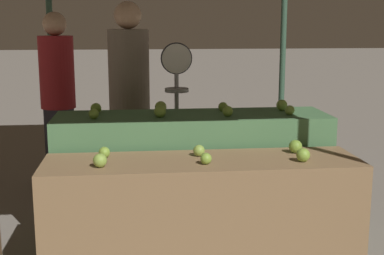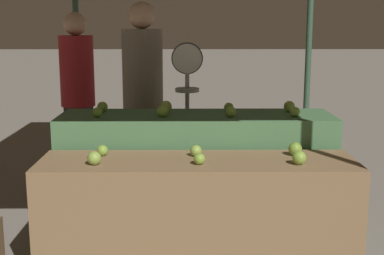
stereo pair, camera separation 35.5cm
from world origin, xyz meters
TOP-DOWN VIEW (x-y plane):
  - display_counter_front at (0.00, 0.00)m, footprint 2.00×0.55m
  - display_counter_back at (0.00, 0.60)m, footprint 2.00×0.55m
  - apple_front_0 at (-0.63, -0.11)m, footprint 0.08×0.08m
  - apple_front_1 at (0.01, -0.11)m, footprint 0.07×0.07m
  - apple_front_2 at (0.62, -0.11)m, footprint 0.09×0.09m
  - apple_front_3 at (-0.62, 0.11)m, footprint 0.07×0.07m
  - apple_front_4 at (-0.01, 0.10)m, footprint 0.08×0.08m
  - apple_front_5 at (0.64, 0.11)m, footprint 0.09×0.09m
  - apple_back_0 at (-0.70, 0.49)m, footprint 0.07×0.07m
  - apple_back_1 at (-0.24, 0.50)m, footprint 0.09×0.09m
  - apple_back_2 at (0.24, 0.49)m, footprint 0.08×0.08m
  - apple_back_3 at (0.70, 0.50)m, footprint 0.07×0.07m
  - apple_back_4 at (-0.70, 0.71)m, footprint 0.08×0.08m
  - apple_back_5 at (-0.23, 0.70)m, footprint 0.09×0.09m
  - apple_back_6 at (0.25, 0.71)m, footprint 0.07×0.07m
  - apple_back_7 at (0.70, 0.70)m, footprint 0.08×0.08m
  - produce_scale at (-0.07, 1.19)m, footprint 0.26×0.20m
  - person_vendor_at_scale at (-0.46, 1.48)m, footprint 0.44×0.44m
  - person_customer_left at (-1.16, 2.06)m, footprint 0.44×0.44m

SIDE VIEW (x-z plane):
  - display_counter_front at x=0.00m, z-range 0.00..0.77m
  - display_counter_back at x=0.00m, z-range 0.00..0.96m
  - apple_front_1 at x=0.01m, z-range 0.77..0.85m
  - apple_front_3 at x=-0.62m, z-range 0.77..0.85m
  - apple_front_4 at x=-0.01m, z-range 0.77..0.85m
  - apple_front_0 at x=-0.63m, z-range 0.77..0.86m
  - apple_front_2 at x=0.62m, z-range 0.77..0.86m
  - apple_front_5 at x=0.64m, z-range 0.77..0.86m
  - apple_back_3 at x=0.70m, z-range 0.96..1.03m
  - apple_back_6 at x=0.25m, z-range 0.96..1.04m
  - apple_back_0 at x=-0.70m, z-range 0.96..1.04m
  - apple_back_2 at x=0.24m, z-range 0.96..1.04m
  - apple_back_4 at x=-0.70m, z-range 0.96..1.04m
  - apple_back_7 at x=0.70m, z-range 0.96..1.05m
  - person_customer_left at x=-1.16m, z-range 0.14..1.87m
  - apple_back_1 at x=-0.24m, z-range 0.96..1.05m
  - apple_back_5 at x=-0.23m, z-range 0.96..1.05m
  - person_vendor_at_scale at x=-0.46m, z-range 0.15..1.95m
  - produce_scale at x=-0.07m, z-range 0.32..1.79m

